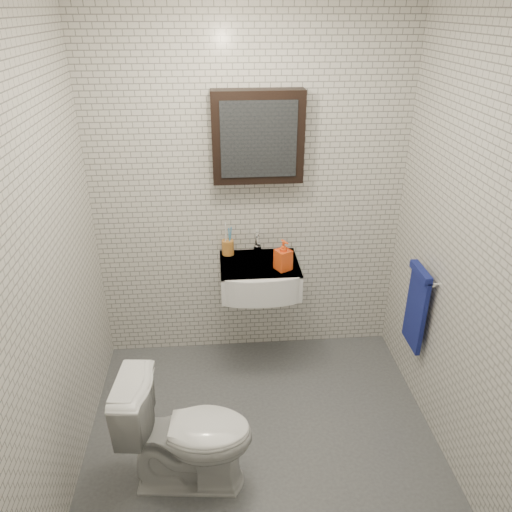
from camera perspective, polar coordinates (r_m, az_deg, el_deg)
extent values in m
cube|color=#494C51|center=(3.39, 0.70, -19.93)|extent=(2.20, 2.00, 0.01)
cube|color=silver|center=(3.54, -0.72, 6.58)|extent=(2.20, 0.02, 2.50)
cube|color=silver|center=(1.81, 4.03, -15.85)|extent=(2.20, 0.02, 2.50)
cube|color=silver|center=(2.76, -22.58, -1.78)|extent=(0.02, 2.00, 2.50)
cube|color=silver|center=(2.93, 22.75, -0.05)|extent=(0.02, 2.00, 2.50)
cube|color=white|center=(3.55, 0.39, -2.26)|extent=(0.55, 0.45, 0.20)
cylinder|color=silver|center=(3.52, 0.37, -0.85)|extent=(0.31, 0.31, 0.02)
cylinder|color=silver|center=(3.52, 0.37, -0.74)|extent=(0.04, 0.04, 0.01)
cube|color=white|center=(3.50, 0.39, -0.90)|extent=(0.55, 0.45, 0.01)
cylinder|color=silver|center=(3.63, 0.16, 0.79)|extent=(0.06, 0.06, 0.06)
cylinder|color=silver|center=(3.61, 0.16, 1.65)|extent=(0.03, 0.03, 0.08)
cylinder|color=silver|center=(3.54, 0.25, 1.68)|extent=(0.02, 0.12, 0.02)
cube|color=silver|center=(3.61, 0.13, 2.64)|extent=(0.02, 0.09, 0.01)
cube|color=black|center=(3.34, 0.20, 13.44)|extent=(0.60, 0.14, 0.60)
cube|color=#3F444C|center=(3.27, 0.32, 13.14)|extent=(0.49, 0.01, 0.49)
cylinder|color=silver|center=(3.33, 18.70, -1.98)|extent=(0.02, 0.30, 0.02)
cylinder|color=silver|center=(3.44, 18.22, -0.93)|extent=(0.04, 0.02, 0.02)
cylinder|color=silver|center=(3.23, 19.86, -3.05)|extent=(0.04, 0.02, 0.02)
cube|color=navy|center=(3.45, 17.82, -5.92)|extent=(0.03, 0.26, 0.54)
cube|color=navy|center=(3.31, 18.34, -1.77)|extent=(0.05, 0.26, 0.05)
cylinder|color=#BE782F|center=(3.61, -3.24, 1.00)|extent=(0.10, 0.10, 0.11)
cylinder|color=white|center=(3.57, -3.52, 1.93)|extent=(0.02, 0.03, 0.21)
cylinder|color=#3B88BF|center=(3.58, -3.05, 1.81)|extent=(0.02, 0.02, 0.18)
cylinder|color=white|center=(3.59, -3.36, 2.19)|extent=(0.02, 0.04, 0.22)
cylinder|color=#3B88BF|center=(3.59, -2.96, 2.02)|extent=(0.03, 0.04, 0.19)
imported|color=#FF9F1A|center=(3.38, 3.13, 0.11)|extent=(0.13, 0.13, 0.22)
imported|color=white|center=(2.94, -7.85, -19.36)|extent=(0.75, 0.48, 0.73)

